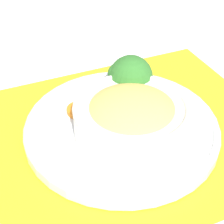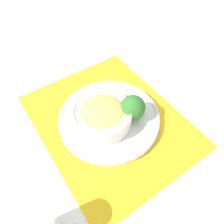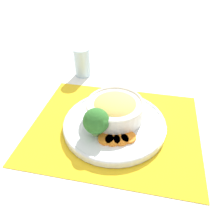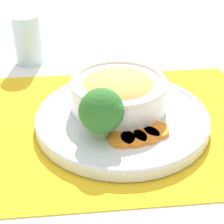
% 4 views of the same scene
% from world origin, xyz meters
% --- Properties ---
extents(ground_plane, '(4.00, 4.00, 0.00)m').
position_xyz_m(ground_plane, '(0.00, 0.00, 0.00)').
color(ground_plane, white).
extents(placemat, '(0.53, 0.45, 0.00)m').
position_xyz_m(placemat, '(0.00, 0.00, 0.00)').
color(placemat, yellow).
rests_on(placemat, ground_plane).
extents(plate, '(0.30, 0.30, 0.02)m').
position_xyz_m(plate, '(0.00, 0.00, 0.02)').
color(plate, silver).
rests_on(plate, placemat).
extents(bowl, '(0.17, 0.17, 0.07)m').
position_xyz_m(bowl, '(0.01, -0.02, 0.05)').
color(bowl, silver).
rests_on(bowl, plate).
extents(broccoli_floret, '(0.07, 0.07, 0.08)m').
position_xyz_m(broccoli_floret, '(0.03, 0.06, 0.06)').
color(broccoli_floret, '#84AD5B').
rests_on(broccoli_floret, plate).
extents(carrot_slice_near, '(0.04, 0.04, 0.01)m').
position_xyz_m(carrot_slice_near, '(0.00, 0.07, 0.02)').
color(carrot_slice_near, orange).
rests_on(carrot_slice_near, plate).
extents(carrot_slice_middle, '(0.04, 0.04, 0.01)m').
position_xyz_m(carrot_slice_middle, '(-0.02, 0.07, 0.02)').
color(carrot_slice_middle, orange).
rests_on(carrot_slice_middle, plate).
extents(carrot_slice_far, '(0.04, 0.04, 0.01)m').
position_xyz_m(carrot_slice_far, '(-0.04, 0.06, 0.02)').
color(carrot_slice_far, orange).
rests_on(carrot_slice_far, plate).
extents(carrot_slice_extra, '(0.04, 0.04, 0.01)m').
position_xyz_m(carrot_slice_extra, '(-0.06, 0.05, 0.02)').
color(carrot_slice_extra, orange).
rests_on(carrot_slice_extra, plate).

